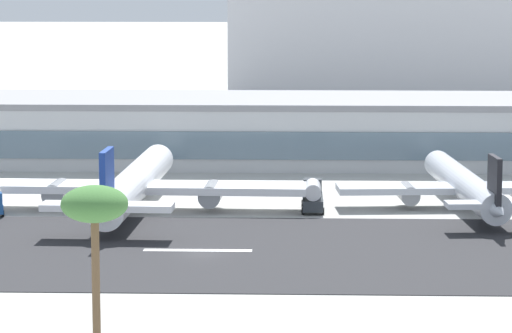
# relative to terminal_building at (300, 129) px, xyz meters

# --- Properties ---
(ground_plane) EXTENTS (1400.00, 1400.00, 0.00)m
(ground_plane) POSITION_rel_terminal_building_xyz_m (-10.65, -72.73, -5.24)
(ground_plane) COLOR #A8A8A3
(runway_strip) EXTENTS (800.00, 39.60, 0.08)m
(runway_strip) POSITION_rel_terminal_building_xyz_m (-10.65, -70.92, -5.20)
(runway_strip) COLOR #262628
(runway_strip) RESTS_ON ground_plane
(runway_centreline_dash_4) EXTENTS (12.00, 1.20, 0.01)m
(runway_centreline_dash_4) POSITION_rel_terminal_building_xyz_m (-11.21, -70.92, -5.15)
(runway_centreline_dash_4) COLOR white
(runway_centreline_dash_4) RESTS_ON runway_strip
(terminal_building) EXTENTS (150.18, 26.76, 10.47)m
(terminal_building) POSITION_rel_terminal_building_xyz_m (0.00, 0.00, 0.00)
(terminal_building) COLOR #B7BABC
(terminal_building) RESTS_ON ground_plane
(distant_hotel_block) EXTENTS (92.51, 26.37, 39.63)m
(distant_hotel_block) POSITION_rel_terminal_building_xyz_m (28.53, 122.10, 14.57)
(distant_hotel_block) COLOR #BCBCC1
(distant_hotel_block) RESTS_ON ground_plane
(airliner_navy_tail_gate_1) EXTENTS (44.89, 50.10, 10.45)m
(airliner_navy_tail_gate_1) POSITION_rel_terminal_building_xyz_m (-21.47, -46.59, -1.91)
(airliner_navy_tail_gate_1) COLOR white
(airliner_navy_tail_gate_1) RESTS_ON ground_plane
(airliner_black_tail_gate_2) EXTENTS (33.80, 43.63, 9.11)m
(airliner_black_tail_gate_2) POSITION_rel_terminal_building_xyz_m (21.69, -43.29, -2.33)
(airliner_black_tail_gate_2) COLOR silver
(airliner_black_tail_gate_2) RESTS_ON ground_plane
(service_fuel_truck_0) EXTENTS (2.89, 8.50, 3.95)m
(service_fuel_truck_0) POSITION_rel_terminal_building_xyz_m (1.71, -45.13, -3.21)
(service_fuel_truck_0) COLOR #2D3338
(service_fuel_truck_0) RESTS_ON ground_plane
(palm_tree_2) EXTENTS (5.22, 5.22, 14.22)m
(palm_tree_2) POSITION_rel_terminal_building_xyz_m (-15.77, -113.94, 7.14)
(palm_tree_2) COLOR brown
(palm_tree_2) RESTS_ON ground_plane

